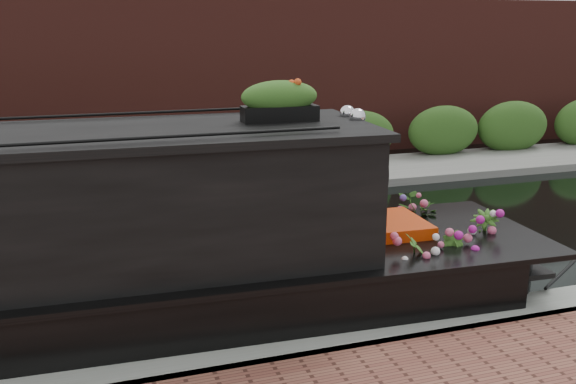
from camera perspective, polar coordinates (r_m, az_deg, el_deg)
name	(u,v)px	position (r m, az deg, el deg)	size (l,w,h in m)	color
ground	(238,255)	(9.74, -4.51, -5.60)	(80.00, 80.00, 0.00)	black
near_bank_coping	(315,361)	(6.87, 2.37, -14.78)	(40.00, 0.60, 0.50)	gray
far_bank_path	(189,189)	(13.68, -8.75, 0.30)	(40.00, 2.40, 0.34)	slate
far_hedge	(183,179)	(14.54, -9.36, 1.14)	(40.00, 1.10, 2.80)	#2B501A
far_brick_wall	(169,161)	(16.57, -10.53, 2.77)	(40.00, 1.00, 8.00)	#50201B
rope_fender	(511,263)	(9.36, 19.19, -5.99)	(0.40, 0.40, 0.36)	brown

